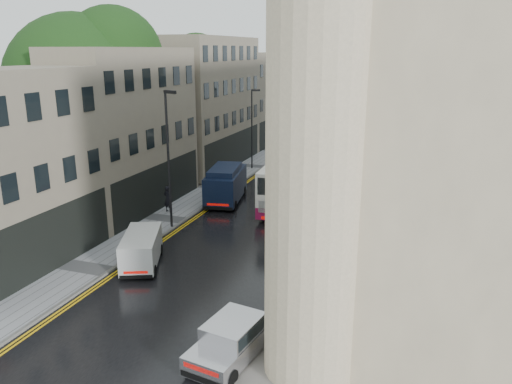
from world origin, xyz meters
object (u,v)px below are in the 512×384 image
Objects in this scene: tree_far at (176,103)px; lamp_post_far at (252,130)px; silver_hatchback at (191,352)px; pedestrian at (168,199)px; navy_van at (206,190)px; tree_near at (81,110)px; white_lorry at (336,159)px; white_van at (121,261)px; lamp_post_near at (169,161)px; cream_bus at (267,188)px.

tree_far is 1.70× the size of lamp_post_far.
silver_hatchback is 18.13m from pedestrian.
silver_hatchback is 0.73× the size of navy_van.
tree_near is at bearing 17.05° from pedestrian.
white_lorry is at bearing -113.02° from pedestrian.
silver_hatchback is 8.78m from white_van.
lamp_post_near is at bearing -110.58° from white_lorry.
cream_bus reaches higher than pedestrian.
white_van is at bearing -46.06° from tree_near.
silver_hatchback is at bearing -63.48° from white_van.
pedestrian is at bearing 130.45° from silver_hatchback.
lamp_post_far reaches higher than silver_hatchback.
lamp_post_near reaches higher than silver_hatchback.
cream_bus is at bearing 67.65° from lamp_post_near.
tree_far is 7.49m from lamp_post_far.
pedestrian is at bearing -64.95° from tree_far.
lamp_post_far is at bearing 175.74° from white_lorry.
white_lorry reaches higher than pedestrian.
silver_hatchback is (15.31, -27.95, -5.45)m from tree_far.
white_lorry is 1.30× the size of navy_van.
silver_hatchback is (0.26, -28.45, -1.13)m from white_lorry.
tree_near is 13.02m from tree_far.
white_lorry is at bearing 51.17° from white_van.
white_van is at bearing -101.24° from lamp_post_far.
tree_near reaches higher than navy_van.
silver_hatchback is at bearing -43.77° from tree_near.
tree_near is at bearing -170.16° from cream_bus.
tree_near is 1.11× the size of cream_bus.
navy_van reaches higher than white_van.
tree_near reaches higher than lamp_post_far.
tree_far is 24.45m from white_van.
tree_near is at bearing 145.19° from silver_hatchback.
lamp_post_near is (-4.71, -5.17, 2.66)m from cream_bus.
white_lorry reaches higher than navy_van.
white_van is at bearing -100.52° from white_lorry.
tree_far reaches higher than navy_van.
lamp_post_near is at bearing 130.23° from silver_hatchback.
navy_van is at bearing -126.30° from pedestrian.
lamp_post_far reaches higher than white_lorry.
tree_near is at bearing 110.88° from white_van.
navy_van is at bearing 104.78° from lamp_post_near.
tree_far is 2.26× the size of navy_van.
tree_far is 3.09× the size of silver_hatchback.
lamp_post_near is (1.66, -2.60, 3.33)m from pedestrian.
white_van is 8.03m from lamp_post_near.
tree_near is 1.94× the size of white_lorry.
tree_near reaches higher than white_lorry.
pedestrian is (-6.37, -2.57, -0.67)m from cream_bus.
lamp_post_near reaches higher than white_van.
cream_bus is 6.90m from pedestrian.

